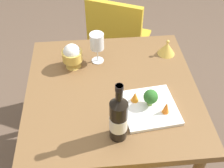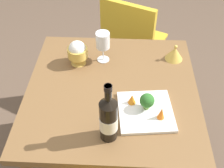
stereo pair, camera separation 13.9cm
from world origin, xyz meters
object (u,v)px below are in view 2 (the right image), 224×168
at_px(wine_bottle, 108,118).
at_px(carrot_garnish_left, 161,113).
at_px(carrot_garnish_right, 132,99).
at_px(rice_bowl_lid, 174,53).
at_px(broccoli_floret, 147,101).
at_px(chair_near_window, 131,39).
at_px(serving_plate, 146,111).
at_px(wine_glass, 103,41).
at_px(rice_bowl, 78,52).

height_order(wine_bottle, carrot_garnish_left, wine_bottle).
bearing_deg(carrot_garnish_right, rice_bowl_lid, -123.47).
xyz_separation_m(wine_bottle, carrot_garnish_left, (-0.23, -0.10, -0.07)).
xyz_separation_m(rice_bowl_lid, broccoli_floret, (0.17, 0.39, 0.03)).
distance_m(chair_near_window, carrot_garnish_right, 0.87).
height_order(chair_near_window, serving_plate, chair_near_window).
xyz_separation_m(wine_glass, rice_bowl_lid, (-0.40, -0.03, -0.09)).
xyz_separation_m(wine_glass, serving_plate, (-0.23, 0.38, -0.12)).
relative_size(serving_plate, broccoli_floret, 3.20).
distance_m(wine_glass, serving_plate, 0.46).
bearing_deg(rice_bowl_lid, broccoli_floret, 66.33).
bearing_deg(serving_plate, wine_bottle, 39.55).
distance_m(wine_glass, carrot_garnish_left, 0.51).
xyz_separation_m(wine_bottle, rice_bowl_lid, (-0.34, -0.55, -0.08)).
distance_m(wine_glass, rice_bowl, 0.15).
relative_size(wine_bottle, wine_glass, 1.71).
height_order(wine_bottle, carrot_garnish_right, wine_bottle).
distance_m(serving_plate, broccoli_floret, 0.06).
bearing_deg(chair_near_window, carrot_garnish_left, -57.54).
relative_size(wine_bottle, broccoli_floret, 3.56).
bearing_deg(serving_plate, rice_bowl_lid, -113.19).
distance_m(wine_glass, carrot_garnish_right, 0.38).
xyz_separation_m(rice_bowl, broccoli_floret, (-0.36, 0.33, -0.01)).
bearing_deg(chair_near_window, rice_bowl, -94.56).
bearing_deg(serving_plate, rice_bowl, -43.59).
height_order(wine_bottle, broccoli_floret, wine_bottle).
bearing_deg(rice_bowl_lid, carrot_garnish_left, 76.25).
bearing_deg(rice_bowl, broccoli_floret, 137.78).
height_order(rice_bowl, carrot_garnish_left, rice_bowl).
bearing_deg(rice_bowl, carrot_garnish_right, 134.74).
xyz_separation_m(rice_bowl, rice_bowl_lid, (-0.54, -0.06, -0.04)).
relative_size(chair_near_window, carrot_garnish_left, 13.40).
bearing_deg(carrot_garnish_right, wine_glass, -64.28).
bearing_deg(rice_bowl_lid, rice_bowl, 6.71).
bearing_deg(wine_glass, broccoli_floret, 122.05).
height_order(wine_glass, rice_bowl, wine_glass).
distance_m(wine_glass, rice_bowl_lid, 0.41).
distance_m(rice_bowl_lid, carrot_garnish_right, 0.43).
bearing_deg(serving_plate, broccoli_floret, -98.88).
xyz_separation_m(chair_near_window, wine_bottle, (0.11, 1.02, 0.32)).
bearing_deg(carrot_garnish_left, rice_bowl_lid, -103.75).
bearing_deg(carrot_garnish_left, rice_bowl, -42.01).
bearing_deg(carrot_garnish_right, serving_plate, 145.30).
bearing_deg(carrot_garnish_right, rice_bowl, -45.26).
bearing_deg(wine_bottle, wine_glass, -83.62).
height_order(carrot_garnish_left, carrot_garnish_right, carrot_garnish_left).
distance_m(chair_near_window, wine_bottle, 1.07).
bearing_deg(serving_plate, carrot_garnish_right, -34.70).
relative_size(chair_near_window, broccoli_floret, 9.91).
distance_m(rice_bowl, serving_plate, 0.50).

